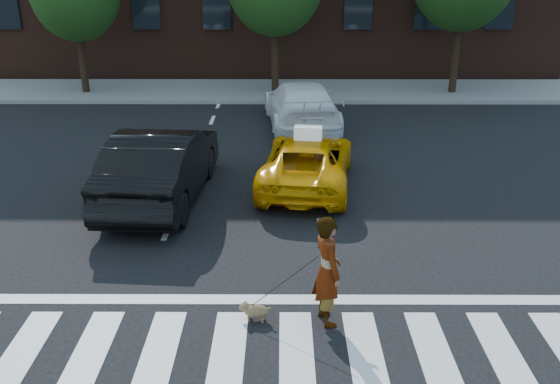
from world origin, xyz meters
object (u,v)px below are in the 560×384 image
object	(u,v)px
taxi	(307,161)
woman	(327,271)
white_suv	(301,105)
dog	(254,310)
black_sedan	(161,164)

from	to	relation	value
taxi	woman	size ratio (longest dim) A/B	2.48
white_suv	woman	world-z (taller)	woman
taxi	white_suv	distance (m)	5.31
white_suv	dog	xyz separation A→B (m)	(-1.06, -11.30, -0.58)
taxi	woman	bearing A→B (deg)	98.21
taxi	black_sedan	size ratio (longest dim) A/B	0.87
taxi	dog	size ratio (longest dim) A/B	8.50
black_sedan	white_suv	xyz separation A→B (m)	(3.40, 6.21, -0.10)
black_sedan	woman	bearing A→B (deg)	128.18
white_suv	woman	size ratio (longest dim) A/B	2.88
white_suv	dog	world-z (taller)	white_suv
black_sedan	woman	distance (m)	6.19
taxi	black_sedan	world-z (taller)	black_sedan
black_sedan	white_suv	world-z (taller)	black_sedan
white_suv	woman	bearing A→B (deg)	84.47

